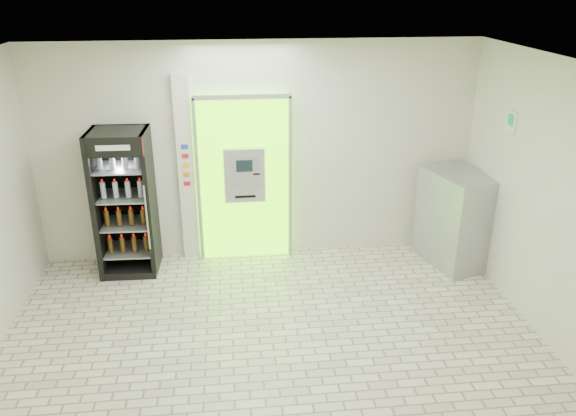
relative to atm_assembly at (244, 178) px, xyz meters
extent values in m
plane|color=beige|center=(0.20, -2.41, -1.17)|extent=(6.00, 6.00, 0.00)
plane|color=silver|center=(0.20, 0.09, 0.33)|extent=(6.00, 0.00, 6.00)
plane|color=silver|center=(3.20, -2.41, 0.33)|extent=(0.00, 5.00, 5.00)
plane|color=white|center=(0.20, -2.41, 1.83)|extent=(6.00, 6.00, 0.00)
cube|color=#5EF100|center=(0.00, 0.02, -0.02)|extent=(1.20, 0.12, 2.30)
cube|color=gray|center=(0.00, -0.05, 1.13)|extent=(1.28, 0.04, 0.06)
cube|color=gray|center=(-0.63, -0.05, -0.02)|extent=(0.04, 0.04, 2.30)
cube|color=gray|center=(0.63, -0.05, -0.02)|extent=(0.04, 0.04, 2.30)
cube|color=black|center=(0.10, -0.04, -0.67)|extent=(0.62, 0.01, 0.67)
cube|color=black|center=(-0.34, -0.04, 0.81)|extent=(0.22, 0.01, 0.18)
cube|color=#9DA0A5|center=(0.00, -0.09, 0.08)|extent=(0.55, 0.12, 0.75)
cube|color=black|center=(0.00, -0.16, 0.23)|extent=(0.22, 0.01, 0.16)
cube|color=gray|center=(0.00, -0.16, -0.05)|extent=(0.16, 0.01, 0.12)
cube|color=black|center=(0.16, -0.16, 0.11)|extent=(0.09, 0.01, 0.02)
cube|color=black|center=(0.00, -0.16, -0.21)|extent=(0.28, 0.01, 0.03)
cube|color=silver|center=(-0.78, 0.04, 0.13)|extent=(0.22, 0.10, 2.60)
cube|color=#193FB2|center=(-0.78, -0.02, 0.48)|extent=(0.09, 0.01, 0.06)
cube|color=red|center=(-0.78, -0.02, 0.35)|extent=(0.09, 0.01, 0.06)
cube|color=yellow|center=(-0.78, -0.02, 0.22)|extent=(0.09, 0.01, 0.06)
cube|color=orange|center=(-0.78, -0.02, 0.09)|extent=(0.09, 0.01, 0.06)
cube|color=red|center=(-0.78, -0.02, -0.04)|extent=(0.09, 0.01, 0.06)
cube|color=black|center=(-1.59, -0.26, -0.19)|extent=(0.75, 0.69, 1.95)
cube|color=black|center=(-1.59, 0.05, -0.19)|extent=(0.73, 0.07, 1.95)
cube|color=red|center=(-1.59, -0.59, 0.66)|extent=(0.72, 0.03, 0.23)
cube|color=white|center=(-1.59, -0.59, 0.66)|extent=(0.41, 0.02, 0.07)
cube|color=black|center=(-1.59, -0.26, -1.12)|extent=(0.75, 0.69, 0.10)
cylinder|color=gray|center=(-1.27, -0.61, -0.27)|extent=(0.02, 0.02, 0.88)
cube|color=gray|center=(-1.59, -0.26, -0.88)|extent=(0.63, 0.59, 0.02)
cube|color=gray|center=(-1.59, -0.26, -0.49)|extent=(0.63, 0.59, 0.02)
cube|color=gray|center=(-1.59, -0.26, -0.10)|extent=(0.63, 0.59, 0.02)
cube|color=gray|center=(-1.59, -0.26, 0.29)|extent=(0.63, 0.59, 0.02)
cube|color=#9DA0A5|center=(2.86, -0.52, -0.51)|extent=(0.90, 1.12, 1.31)
cube|color=gray|center=(2.53, -0.52, -0.45)|extent=(0.26, 0.93, 0.01)
cube|color=white|center=(3.19, -1.01, 0.95)|extent=(0.02, 0.22, 0.26)
cube|color=#0C8E3B|center=(3.18, -1.01, 0.98)|extent=(0.00, 0.14, 0.14)
camera|label=1|loc=(-0.19, -7.28, 2.59)|focal=35.00mm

